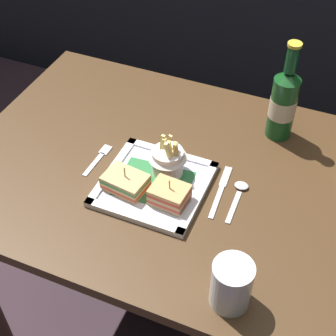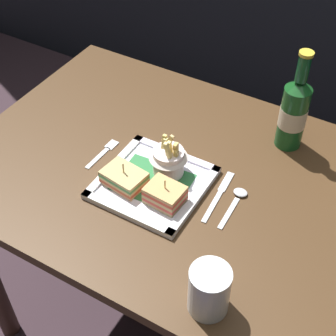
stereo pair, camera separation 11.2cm
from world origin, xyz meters
name	(u,v)px [view 1 (the left image)]	position (x,y,z in m)	size (l,w,h in m)	color
ground_plane	(178,321)	(0.00, 0.00, 0.00)	(6.00, 6.00, 0.00)	#37272E
dining_table	(181,204)	(0.00, 0.00, 0.63)	(1.14, 0.77, 0.75)	#442C18
square_plate	(154,184)	(-0.04, -0.07, 0.76)	(0.25, 0.25, 0.02)	white
sandwich_half_left	(125,182)	(-0.10, -0.11, 0.78)	(0.11, 0.09, 0.07)	tan
sandwich_half_right	(169,195)	(0.01, -0.11, 0.78)	(0.09, 0.07, 0.07)	tan
fries_cup	(168,158)	(-0.03, -0.02, 0.81)	(0.10, 0.10, 0.12)	white
beer_bottle	(283,102)	(0.19, 0.24, 0.86)	(0.07, 0.07, 0.28)	#154F22
water_glass	(231,287)	(0.22, -0.30, 0.80)	(0.08, 0.08, 0.11)	silver
fork	(99,158)	(-0.22, -0.03, 0.75)	(0.03, 0.13, 0.00)	silver
knife	(221,189)	(0.11, -0.02, 0.75)	(0.03, 0.18, 0.00)	silver
spoon	(239,192)	(0.15, -0.01, 0.76)	(0.04, 0.14, 0.01)	silver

